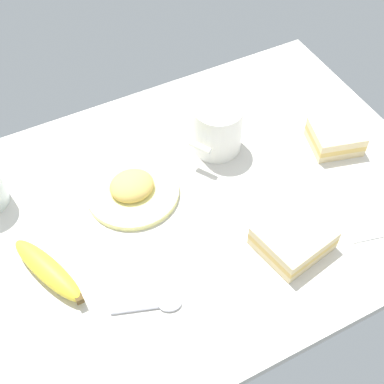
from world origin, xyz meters
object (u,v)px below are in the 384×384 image
(coffee_mug_black, at_px, (217,128))
(spoon, at_px, (158,306))
(sandwich_main, at_px, (293,238))
(sandwich_side, at_px, (335,136))
(banana, at_px, (48,270))
(plate_of_food, at_px, (132,189))
(paper_napkin, at_px, (373,204))

(coffee_mug_black, xyz_separation_m, spoon, (-0.25, -0.26, -0.05))
(sandwich_main, relative_size, spoon, 1.18)
(coffee_mug_black, distance_m, spoon, 0.36)
(sandwich_side, height_order, banana, sandwich_side)
(plate_of_food, xyz_separation_m, paper_napkin, (0.38, -0.22, -0.01))
(banana, height_order, spoon, banana)
(banana, bearing_deg, plate_of_food, 27.32)
(sandwich_main, height_order, banana, sandwich_main)
(banana, height_order, paper_napkin, banana)
(sandwich_side, height_order, spoon, sandwich_side)
(coffee_mug_black, bearing_deg, banana, -161.16)
(plate_of_food, xyz_separation_m, sandwich_main, (0.20, -0.23, 0.01))
(sandwich_side, relative_size, paper_napkin, 0.81)
(sandwich_main, xyz_separation_m, spoon, (-0.25, -0.00, -0.02))
(sandwich_main, height_order, sandwich_side, same)
(plate_of_food, xyz_separation_m, coffee_mug_black, (0.19, 0.03, 0.04))
(coffee_mug_black, distance_m, sandwich_main, 0.26)
(spoon, bearing_deg, paper_napkin, 0.83)
(sandwich_side, bearing_deg, paper_napkin, -99.57)
(plate_of_food, bearing_deg, sandwich_main, -49.41)
(plate_of_food, relative_size, banana, 1.03)
(plate_of_food, distance_m, sandwich_side, 0.41)
(sandwich_main, bearing_deg, coffee_mug_black, 90.37)
(plate_of_food, height_order, banana, plate_of_food)
(banana, bearing_deg, spoon, -44.76)
(sandwich_main, distance_m, spoon, 0.25)
(coffee_mug_black, relative_size, spoon, 1.07)
(coffee_mug_black, bearing_deg, plate_of_food, -170.32)
(plate_of_food, height_order, sandwich_main, sandwich_main)
(plate_of_food, xyz_separation_m, banana, (-0.19, -0.10, 0.01))
(plate_of_food, distance_m, coffee_mug_black, 0.20)
(spoon, xyz_separation_m, paper_napkin, (0.43, 0.01, -0.00))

